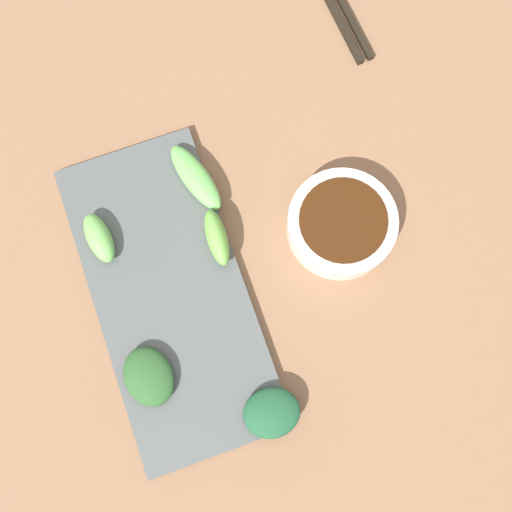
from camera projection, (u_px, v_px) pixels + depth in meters
The scene contains 8 objects.
tabletop at pixel (254, 253), 0.77m from camera, with size 2.10×2.10×0.02m, color #856044.
sauce_bowl at pixel (342, 224), 0.74m from camera, with size 0.13×0.13×0.04m.
serving_plate at pixel (170, 294), 0.74m from camera, with size 0.17×0.38×0.01m, color #4C5150.
broccoli_stalk_0 at pixel (196, 178), 0.75m from camera, with size 0.03×0.10×0.02m, color #68B756.
broccoli_leafy_1 at pixel (149, 376), 0.70m from camera, with size 0.05×0.07×0.02m, color #2A5729.
broccoli_leafy_2 at pixel (272, 413), 0.70m from camera, with size 0.06×0.06×0.02m, color #1E5132.
broccoli_stalk_3 at pixel (99, 238), 0.74m from camera, with size 0.03×0.06×0.03m, color #6BB554.
broccoli_stalk_4 at pixel (217, 237), 0.73m from camera, with size 0.02×0.07×0.03m, color #6AB046.
Camera 1 is at (0.05, 0.16, 0.76)m, focal length 44.46 mm.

